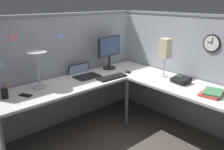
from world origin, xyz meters
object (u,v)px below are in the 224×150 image
at_px(cell_phone, 26,95).
at_px(laptop, 84,74).
at_px(keyboard, 112,77).
at_px(office_phone, 181,80).
at_px(computer_mouse, 128,72).
at_px(pen_cup, 5,93).
at_px(wall_clock, 212,43).
at_px(desk_lamp_paper, 165,49).
at_px(book_stack, 212,93).
at_px(desk_lamp_dome, 37,59).
at_px(monitor, 109,50).

bearing_deg(cell_phone, laptop, -13.94).
xyz_separation_m(keyboard, office_phone, (0.53, -0.73, 0.03)).
distance_m(computer_mouse, office_phone, 0.79).
bearing_deg(pen_cup, wall_clock, -28.82).
distance_m(computer_mouse, desk_lamp_paper, 0.63).
height_order(laptop, keyboard, laptop).
bearing_deg(laptop, office_phone, -55.21).
bearing_deg(book_stack, laptop, 113.86).
xyz_separation_m(desk_lamp_dome, desk_lamp_paper, (1.48, -0.74, 0.02)).
height_order(computer_mouse, book_stack, book_stack).
height_order(laptop, desk_lamp_paper, desk_lamp_paper).
bearing_deg(office_phone, cell_phone, 151.13).
bearing_deg(desk_lamp_paper, pen_cup, 160.16).
height_order(monitor, desk_lamp_paper, desk_lamp_paper).
bearing_deg(desk_lamp_paper, wall_clock, -62.73).
xyz_separation_m(desk_lamp_paper, wall_clock, (0.26, -0.50, 0.12)).
bearing_deg(laptop, computer_mouse, -31.29).
relative_size(pen_cup, desk_lamp_paper, 0.34).
distance_m(desk_lamp_dome, wall_clock, 2.14).
bearing_deg(computer_mouse, keyboard, -175.90).
distance_m(office_phone, desk_lamp_paper, 0.47).
height_order(office_phone, wall_clock, wall_clock).
xyz_separation_m(computer_mouse, wall_clock, (0.52, -0.95, 0.49)).
bearing_deg(pen_cup, laptop, 4.62).
xyz_separation_m(pen_cup, desk_lamp_paper, (1.91, -0.69, 0.33)).
relative_size(desk_lamp_dome, book_stack, 1.39).
distance_m(laptop, computer_mouse, 0.65).
bearing_deg(cell_phone, keyboard, -34.11).
distance_m(monitor, cell_phone, 1.45).
relative_size(keyboard, cell_phone, 2.99).
xyz_separation_m(monitor, book_stack, (0.18, -1.56, -0.27)).
bearing_deg(monitor, desk_lamp_paper, -68.81).
height_order(pen_cup, desk_lamp_paper, desk_lamp_paper).
relative_size(pen_cup, wall_clock, 0.82).
relative_size(monitor, office_phone, 2.21).
distance_m(computer_mouse, cell_phone, 1.47).
relative_size(office_phone, book_stack, 0.71).
height_order(office_phone, desk_lamp_paper, desk_lamp_paper).
bearing_deg(monitor, computer_mouse, -82.00).
height_order(computer_mouse, desk_lamp_paper, desk_lamp_paper).
xyz_separation_m(monitor, computer_mouse, (0.05, -0.35, -0.28)).
bearing_deg(laptop, book_stack, -66.14).
relative_size(computer_mouse, pen_cup, 0.58).
distance_m(laptop, office_phone, 1.33).
bearing_deg(office_phone, computer_mouse, 105.33).
bearing_deg(desk_lamp_dome, wall_clock, -35.44).
height_order(laptop, wall_clock, wall_clock).
xyz_separation_m(pen_cup, wall_clock, (2.17, -1.19, 0.45)).
distance_m(book_stack, desk_lamp_paper, 0.86).
bearing_deg(desk_lamp_paper, cell_phone, 160.66).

